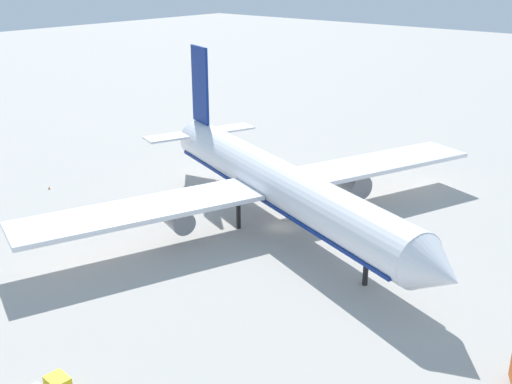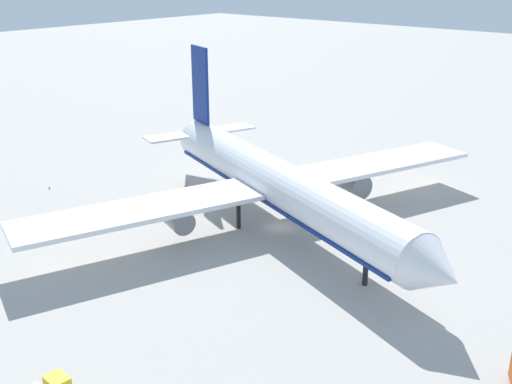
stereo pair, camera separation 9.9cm
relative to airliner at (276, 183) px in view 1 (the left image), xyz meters
name	(u,v)px [view 1 (the left image)]	position (x,y,z in m)	size (l,w,h in m)	color
ground_plane	(279,227)	(1.11, -0.51, -6.96)	(600.00, 600.00, 0.00)	#ADA8A0
airliner	(276,183)	(0.00, 0.00, 0.00)	(69.63, 75.74, 24.48)	white
baggage_cart_1	(189,133)	(-47.64, 26.83, -6.22)	(2.09, 2.91, 1.36)	#26598C
traffic_cone_0	(49,188)	(-41.03, -14.16, -6.69)	(0.36, 0.36, 0.55)	orange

